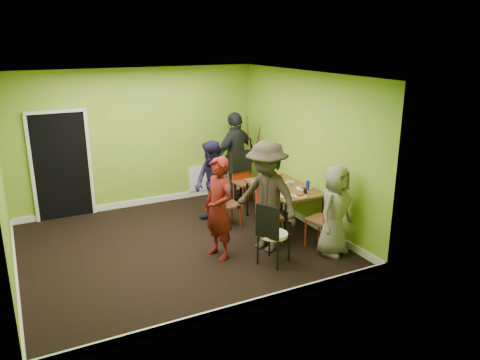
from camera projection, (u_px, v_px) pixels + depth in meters
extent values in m
plane|color=black|center=(179.00, 245.00, 7.88)|extent=(5.00, 5.00, 0.00)
cube|color=#86A42A|center=(138.00, 139.00, 9.39)|extent=(5.00, 0.04, 2.80)
cube|color=#86A42A|center=(238.00, 210.00, 5.55)|extent=(5.00, 0.04, 2.80)
cube|color=#86A42A|center=(1.00, 187.00, 6.39)|extent=(0.04, 4.50, 2.80)
cube|color=#86A42A|center=(305.00, 149.00, 8.55)|extent=(0.04, 4.50, 2.80)
cube|color=white|center=(171.00, 76.00, 7.06)|extent=(5.00, 4.50, 0.04)
cube|color=black|center=(61.00, 166.00, 8.83)|extent=(1.00, 0.05, 2.04)
cube|color=white|center=(200.00, 178.00, 10.22)|extent=(0.50, 0.04, 0.55)
cylinder|color=black|center=(285.00, 223.00, 7.89)|extent=(0.04, 0.04, 0.71)
cylinder|color=black|center=(323.00, 215.00, 8.22)|extent=(0.04, 0.04, 0.71)
cylinder|color=black|center=(247.00, 199.00, 9.07)|extent=(0.04, 0.04, 0.71)
cylinder|color=black|center=(282.00, 193.00, 9.40)|extent=(0.04, 0.04, 0.71)
cube|color=brown|center=(284.00, 187.00, 8.53)|extent=(0.90, 1.50, 0.04)
cylinder|color=red|center=(218.00, 214.00, 8.70)|extent=(0.02, 0.02, 0.41)
cylinder|color=red|center=(226.00, 219.00, 8.45)|extent=(0.02, 0.02, 0.41)
cylinder|color=red|center=(232.00, 211.00, 8.85)|extent=(0.02, 0.02, 0.41)
cylinder|color=red|center=(240.00, 216.00, 8.60)|extent=(0.02, 0.02, 0.41)
cube|color=brown|center=(229.00, 205.00, 8.59)|extent=(0.39, 0.39, 0.04)
cube|color=red|center=(221.00, 194.00, 8.44)|extent=(0.05, 0.34, 0.45)
cylinder|color=red|center=(257.00, 226.00, 8.10)|extent=(0.03, 0.03, 0.45)
cylinder|color=red|center=(263.00, 234.00, 7.79)|extent=(0.03, 0.03, 0.45)
cylinder|color=red|center=(276.00, 224.00, 8.18)|extent=(0.03, 0.03, 0.45)
cylinder|color=red|center=(282.00, 232.00, 7.86)|extent=(0.03, 0.03, 0.45)
cube|color=brown|center=(270.00, 216.00, 7.91)|extent=(0.49, 0.49, 0.04)
cube|color=red|center=(259.00, 202.00, 7.79)|extent=(0.12, 0.38, 0.50)
cylinder|color=red|center=(249.00, 190.00, 9.93)|extent=(0.03, 0.03, 0.49)
cylinder|color=red|center=(234.00, 193.00, 9.75)|extent=(0.03, 0.03, 0.49)
cylinder|color=red|center=(258.00, 195.00, 9.63)|extent=(0.03, 0.03, 0.49)
cylinder|color=red|center=(243.00, 198.00, 9.45)|extent=(0.03, 0.03, 0.49)
cube|color=brown|center=(246.00, 183.00, 9.62)|extent=(0.47, 0.47, 0.04)
cube|color=red|center=(241.00, 167.00, 9.70)|extent=(0.41, 0.07, 0.54)
cylinder|color=red|center=(322.00, 239.00, 7.53)|extent=(0.03, 0.03, 0.47)
cylinder|color=red|center=(336.00, 233.00, 7.76)|extent=(0.03, 0.03, 0.47)
cylinder|color=red|center=(305.00, 233.00, 7.79)|extent=(0.03, 0.03, 0.47)
cylinder|color=red|center=(319.00, 227.00, 8.02)|extent=(0.03, 0.03, 0.47)
cube|color=brown|center=(321.00, 220.00, 7.71)|extent=(0.52, 0.52, 0.04)
cube|color=red|center=(332.00, 207.00, 7.48)|extent=(0.39, 0.13, 0.53)
cylinder|color=black|center=(258.00, 250.00, 7.16)|extent=(0.03, 0.03, 0.46)
cylinder|color=black|center=(278.00, 256.00, 6.97)|extent=(0.03, 0.03, 0.46)
cylinder|color=black|center=(269.00, 242.00, 7.44)|extent=(0.03, 0.03, 0.46)
cylinder|color=black|center=(289.00, 248.00, 7.25)|extent=(0.03, 0.03, 0.46)
cylinder|color=white|center=(274.00, 235.00, 7.13)|extent=(0.43, 0.43, 0.05)
cube|color=black|center=(268.00, 222.00, 6.90)|extent=(0.22, 0.36, 0.52)
cylinder|color=brown|center=(235.00, 157.00, 10.01)|extent=(0.26, 0.42, 1.81)
cylinder|color=brown|center=(254.00, 154.00, 10.22)|extent=(0.26, 0.42, 1.81)
cylinder|color=brown|center=(251.00, 158.00, 9.89)|extent=(0.04, 0.41, 1.77)
cube|color=brown|center=(246.00, 158.00, 10.09)|extent=(0.49, 0.04, 0.04)
cylinder|color=white|center=(259.00, 182.00, 8.77)|extent=(0.25, 0.25, 0.01)
cylinder|color=white|center=(285.00, 195.00, 8.03)|extent=(0.26, 0.26, 0.01)
cylinder|color=white|center=(266.00, 179.00, 8.97)|extent=(0.23, 0.23, 0.01)
cylinder|color=white|center=(300.00, 196.00, 7.99)|extent=(0.22, 0.22, 0.01)
cylinder|color=white|center=(288.00, 182.00, 8.79)|extent=(0.22, 0.22, 0.01)
cylinder|color=white|center=(304.00, 188.00, 8.40)|extent=(0.27, 0.27, 0.01)
cylinder|color=white|center=(280.00, 181.00, 8.50)|extent=(0.07, 0.07, 0.20)
cylinder|color=#172CB1|center=(308.00, 185.00, 8.30)|extent=(0.07, 0.07, 0.18)
cylinder|color=red|center=(272.00, 182.00, 8.64)|extent=(0.04, 0.04, 0.08)
cylinder|color=black|center=(273.00, 182.00, 8.62)|extent=(0.06, 0.06, 0.08)
cylinder|color=black|center=(280.00, 177.00, 8.91)|extent=(0.06, 0.06, 0.10)
cylinder|color=black|center=(305.00, 191.00, 8.12)|extent=(0.06, 0.06, 0.09)
imported|color=white|center=(282.00, 188.00, 8.28)|extent=(0.13, 0.13, 0.11)
imported|color=white|center=(289.00, 183.00, 8.56)|extent=(0.09, 0.09, 0.09)
imported|color=#5E1110|center=(219.00, 208.00, 7.25)|extent=(0.51, 0.67, 1.63)
imported|color=black|center=(213.00, 184.00, 8.51)|extent=(0.72, 0.86, 1.59)
imported|color=#2B241D|center=(267.00, 197.00, 7.48)|extent=(1.07, 1.34, 1.82)
imported|color=black|center=(236.00, 157.00, 9.81)|extent=(1.20, 0.80, 1.89)
imported|color=gray|center=(335.00, 210.00, 7.39)|extent=(0.84, 0.70, 1.48)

